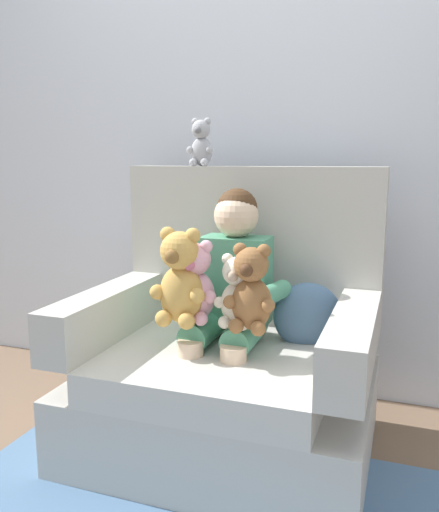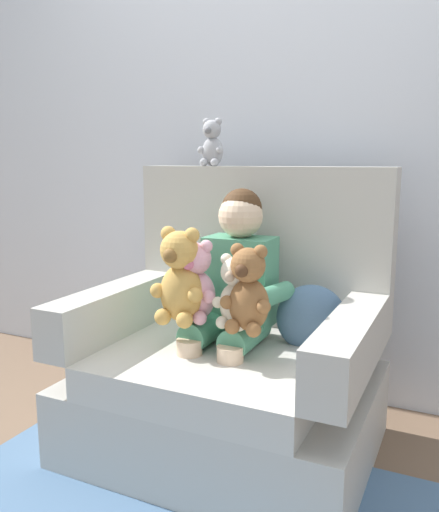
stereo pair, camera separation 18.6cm
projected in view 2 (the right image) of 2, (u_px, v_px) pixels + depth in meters
The scene contains 10 objects.
ground_plane at pixel (226, 448), 2.04m from camera, with size 8.00×8.00×0.00m, color brown.
back_wall at pixel (289, 116), 2.42m from camera, with size 6.00×0.10×2.60m, color silver.
armchair at pixel (233, 362), 2.04m from camera, with size 1.08×0.85×1.07m.
seated_child at pixel (232, 287), 1.99m from camera, with size 0.45×0.39×0.82m.
plush_pink at pixel (196, 283), 1.90m from camera, with size 0.18×0.14×0.30m.
plush_cream at pixel (235, 293), 1.83m from camera, with size 0.15×0.13×0.26m.
plush_brown at pixel (248, 291), 1.77m from camera, with size 0.18×0.15×0.30m.
plush_honey at pixel (180, 279), 1.87m from camera, with size 0.21×0.17×0.35m.
plush_grey_on_backrest at pixel (212, 144), 2.24m from camera, with size 0.12×0.10×0.20m.
throw_pillow at pixel (311, 319), 1.97m from camera, with size 0.26×0.12×0.26m, color slate.
Camera 2 is at (0.78, -1.71, 1.10)m, focal length 37.08 mm.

